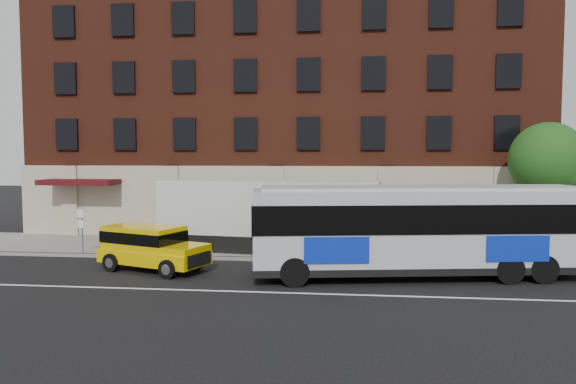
# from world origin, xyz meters

# --- Properties ---
(ground) EXTENTS (120.00, 120.00, 0.00)m
(ground) POSITION_xyz_m (0.00, 0.00, 0.00)
(ground) COLOR black
(ground) RESTS_ON ground
(sidewalk) EXTENTS (60.00, 6.00, 0.15)m
(sidewalk) POSITION_xyz_m (0.00, 9.00, 0.07)
(sidewalk) COLOR gray
(sidewalk) RESTS_ON ground
(kerb) EXTENTS (60.00, 0.25, 0.15)m
(kerb) POSITION_xyz_m (0.00, 6.00, 0.07)
(kerb) COLOR gray
(kerb) RESTS_ON ground
(lane_line) EXTENTS (60.00, 0.12, 0.01)m
(lane_line) POSITION_xyz_m (0.00, 0.50, 0.01)
(lane_line) COLOR white
(lane_line) RESTS_ON ground
(building) EXTENTS (30.00, 12.10, 15.00)m
(building) POSITION_xyz_m (-0.01, 16.92, 7.58)
(building) COLOR #562314
(building) RESTS_ON sidewalk
(sign_pole) EXTENTS (0.30, 0.20, 2.50)m
(sign_pole) POSITION_xyz_m (-8.50, 6.15, 1.45)
(sign_pole) COLOR gray
(sign_pole) RESTS_ON ground
(street_tree) EXTENTS (3.60, 3.60, 6.20)m
(street_tree) POSITION_xyz_m (13.54, 9.48, 4.41)
(street_tree) COLOR #312518
(street_tree) RESTS_ON sidewalk
(city_bus) EXTENTS (13.29, 4.85, 3.57)m
(city_bus) POSITION_xyz_m (6.74, 3.44, 1.97)
(city_bus) COLOR #B9BBC4
(city_bus) RESTS_ON ground
(yellow_suv) EXTENTS (4.90, 3.30, 1.83)m
(yellow_suv) POSITION_xyz_m (-4.21, 3.55, 1.05)
(yellow_suv) COLOR #F7CA00
(yellow_suv) RESTS_ON ground
(shipping_container) EXTENTS (10.78, 3.48, 3.53)m
(shipping_container) POSITION_xyz_m (0.14, 7.60, 1.75)
(shipping_container) COLOR black
(shipping_container) RESTS_ON ground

